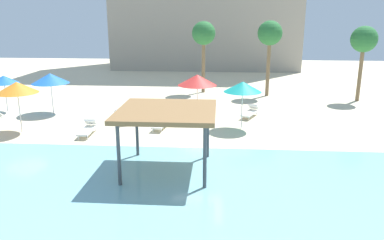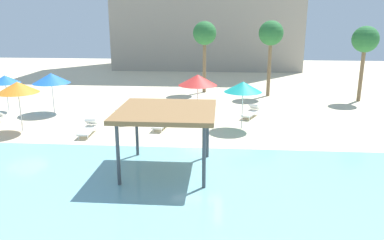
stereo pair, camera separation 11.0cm
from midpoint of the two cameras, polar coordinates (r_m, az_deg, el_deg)
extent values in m
plane|color=beige|center=(17.20, 0.44, -5.97)|extent=(80.00, 80.00, 0.00)
cube|color=#7AB7C1|center=(12.46, -1.20, -14.69)|extent=(44.00, 13.50, 0.04)
cylinder|color=#42474C|center=(17.47, -8.39, -1.53)|extent=(0.14, 0.14, 2.46)
cylinder|color=#42474C|center=(17.07, 2.18, -1.77)|extent=(0.14, 0.14, 2.46)
cylinder|color=#42474C|center=(14.53, -11.09, -5.20)|extent=(0.14, 0.14, 2.46)
cylinder|color=#42474C|center=(14.05, 1.70, -5.63)|extent=(0.14, 0.14, 2.46)
cube|color=olive|center=(15.32, -4.00, 1.31)|extent=(3.91, 3.91, 0.18)
cylinder|color=silver|center=(21.80, 7.30, 1.45)|extent=(0.06, 0.06, 2.12)
cone|color=teal|center=(21.52, 7.42, 4.95)|extent=(2.12, 2.12, 0.58)
cylinder|color=silver|center=(23.04, -24.42, 1.02)|extent=(0.06, 0.06, 2.19)
cone|color=orange|center=(22.76, -24.81, 4.44)|extent=(2.23, 2.23, 0.61)
cylinder|color=silver|center=(28.33, -26.09, 3.01)|extent=(0.06, 0.06, 1.91)
cone|color=blue|center=(28.13, -26.38, 5.44)|extent=(1.92, 1.92, 0.53)
cylinder|color=silver|center=(24.14, 0.65, 2.83)|extent=(0.06, 0.06, 2.03)
cone|color=red|center=(23.88, 0.66, 6.00)|extent=(2.44, 2.44, 0.67)
cylinder|color=silver|center=(26.74, -20.25, 3.06)|extent=(0.06, 0.06, 1.98)
cone|color=blue|center=(26.51, -20.51, 5.84)|extent=(2.39, 2.39, 0.66)
cylinder|color=white|center=(20.63, -15.48, -2.54)|extent=(0.05, 0.05, 0.22)
cylinder|color=white|center=(20.79, -16.73, -2.50)|extent=(0.05, 0.05, 0.22)
cylinder|color=white|center=(21.94, -14.34, -1.39)|extent=(0.05, 0.05, 0.22)
cylinder|color=white|center=(22.09, -15.53, -1.37)|extent=(0.05, 0.05, 0.22)
cube|color=white|center=(21.31, -15.53, -1.52)|extent=(0.65, 1.81, 0.10)
cube|color=white|center=(21.92, -15.00, -0.27)|extent=(0.61, 0.52, 0.40)
cylinder|color=white|center=(23.71, 8.37, 0.18)|extent=(0.05, 0.05, 0.22)
cylinder|color=white|center=(23.87, 7.29, 0.32)|extent=(0.05, 0.05, 0.22)
cylinder|color=white|center=(25.03, 9.49, 0.94)|extent=(0.05, 0.05, 0.22)
cylinder|color=white|center=(25.18, 8.46, 1.08)|extent=(0.05, 0.05, 0.22)
cube|color=white|center=(24.41, 8.43, 1.01)|extent=(1.27, 1.89, 0.10)
cube|color=white|center=(25.03, 9.03, 1.99)|extent=(0.75, 0.71, 0.40)
cylinder|color=white|center=(25.82, -26.82, -0.09)|extent=(0.05, 0.05, 0.22)
cylinder|color=white|center=(21.12, -4.78, -1.61)|extent=(0.05, 0.05, 0.22)
cylinder|color=white|center=(21.26, -6.01, -1.52)|extent=(0.05, 0.05, 0.22)
cylinder|color=white|center=(22.44, -3.68, -0.56)|extent=(0.05, 0.05, 0.22)
cylinder|color=white|center=(22.58, -4.85, -0.49)|extent=(0.05, 0.05, 0.22)
cube|color=white|center=(21.80, -4.83, -0.62)|extent=(0.86, 1.87, 0.10)
cube|color=white|center=(22.41, -4.28, 0.56)|extent=(0.67, 0.59, 0.40)
cylinder|color=white|center=(22.78, -9.38, -0.49)|extent=(0.05, 0.05, 0.22)
cylinder|color=white|center=(22.66, -10.55, -0.63)|extent=(0.05, 0.05, 0.22)
cylinder|color=white|center=(24.12, -10.31, 0.36)|extent=(0.05, 0.05, 0.22)
cylinder|color=white|center=(24.01, -11.42, 0.23)|extent=(0.05, 0.05, 0.22)
cube|color=white|center=(23.35, -10.44, 0.26)|extent=(1.40, 1.86, 0.10)
cube|color=white|center=(23.98, -10.93, 1.31)|extent=(0.77, 0.74, 0.40)
cylinder|color=brown|center=(30.97, 11.19, 7.73)|extent=(0.28, 0.28, 4.58)
sphere|color=#286B33|center=(30.75, 11.45, 12.61)|extent=(1.90, 1.90, 1.90)
cylinder|color=brown|center=(31.87, 1.61, 8.15)|extent=(0.28, 0.28, 4.50)
sphere|color=#286B33|center=(31.64, 1.64, 12.83)|extent=(1.90, 1.90, 1.90)
cylinder|color=brown|center=(31.15, 23.70, 6.45)|extent=(0.28, 0.28, 4.23)
sphere|color=#286B33|center=(30.92, 24.19, 10.95)|extent=(1.90, 1.90, 1.90)
camera|label=1|loc=(0.06, -90.17, -0.05)|focal=35.75mm
camera|label=2|loc=(0.06, 89.83, 0.05)|focal=35.75mm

